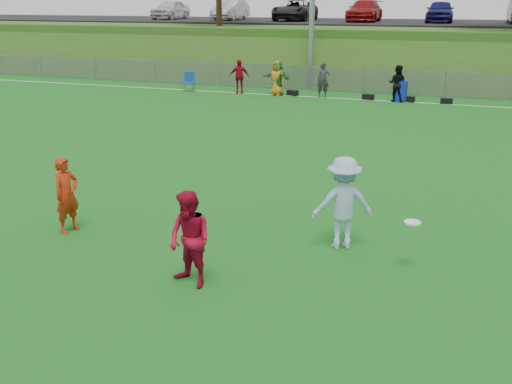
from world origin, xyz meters
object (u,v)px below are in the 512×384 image
at_px(player_red_center, 190,240).
at_px(recycling_bin, 400,91).
at_px(player_red_left, 67,195).
at_px(player_blue, 343,203).
at_px(frisbee, 412,222).

relative_size(player_red_center, recycling_bin, 1.71).
distance_m(player_red_left, player_blue, 5.61).
distance_m(player_red_center, player_blue, 3.17).
bearing_deg(recycling_bin, player_red_left, -104.82).
relative_size(player_blue, recycling_bin, 1.88).
distance_m(player_red_center, frisbee, 3.88).
bearing_deg(frisbee, recycling_bin, 96.17).
bearing_deg(frisbee, player_red_center, -152.35).
bearing_deg(frisbee, player_red_left, -176.03).
xyz_separation_m(player_red_left, player_red_center, (3.42, -1.32, 0.03)).
bearing_deg(recycling_bin, player_blue, -87.99).
height_order(player_blue, recycling_bin, player_blue).
height_order(player_red_left, recycling_bin, player_red_left).
bearing_deg(recycling_bin, frisbee, -83.83).
height_order(player_red_center, frisbee, player_red_center).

